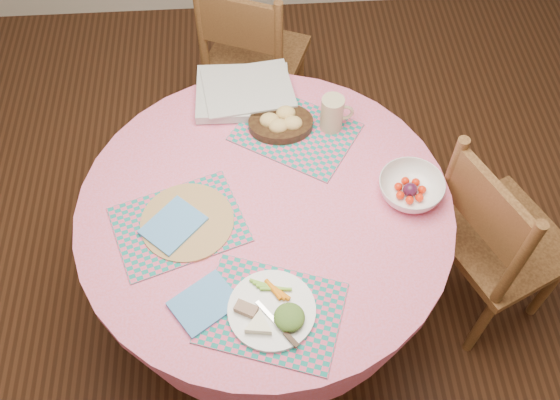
{
  "coord_description": "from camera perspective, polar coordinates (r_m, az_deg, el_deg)",
  "views": [
    {
      "loc": [
        -0.03,
        -1.15,
        2.43
      ],
      "look_at": [
        0.05,
        0.0,
        0.78
      ],
      "focal_mm": 40.0,
      "sensor_mm": 36.0,
      "label": 1
    }
  ],
  "objects": [
    {
      "name": "ground",
      "position": [
        2.69,
        -1.08,
        -9.63
      ],
      "size": [
        4.0,
        4.0,
        0.0
      ],
      "primitive_type": "plane",
      "color": "#331C0F",
      "rests_on": "ground"
    },
    {
      "name": "placemat_back",
      "position": [
        2.23,
        1.44,
        6.23
      ],
      "size": [
        0.5,
        0.47,
        0.01
      ],
      "primitive_type": "cube",
      "rotation": [
        0.0,
        0.0,
        -0.57
      ],
      "color": "#167F74",
      "rests_on": "dining_table"
    },
    {
      "name": "bread_bowl",
      "position": [
        2.22,
        0.09,
        7.13
      ],
      "size": [
        0.23,
        0.23,
        0.08
      ],
      "color": "black",
      "rests_on": "placemat_back"
    },
    {
      "name": "placemat_front",
      "position": [
        1.85,
        -0.77,
        -10.25
      ],
      "size": [
        0.48,
        0.41,
        0.01
      ],
      "primitive_type": "cube",
      "rotation": [
        0.0,
        0.0,
        -0.33
      ],
      "color": "#167F74",
      "rests_on": "dining_table"
    },
    {
      "name": "latte_mug",
      "position": [
        2.2,
        4.84,
        7.9
      ],
      "size": [
        0.12,
        0.08,
        0.13
      ],
      "color": "tan",
      "rests_on": "placemat_back"
    },
    {
      "name": "newspaper_stack",
      "position": [
        2.34,
        -3.33,
        9.84
      ],
      "size": [
        0.37,
        0.29,
        0.04
      ],
      "rotation": [
        0.0,
        0.0,
        -0.02
      ],
      "color": "silver",
      "rests_on": "dining_table"
    },
    {
      "name": "napkin_far",
      "position": [
        2.01,
        -9.72,
        -2.33
      ],
      "size": [
        0.23,
        0.23,
        0.01
      ],
      "primitive_type": "cube",
      "rotation": [
        0.0,
        0.0,
        0.82
      ],
      "color": "#508FCE",
      "rests_on": "placemat_left"
    },
    {
      "name": "chair_back",
      "position": [
        2.92,
        -2.6,
        12.91
      ],
      "size": [
        0.54,
        0.53,
        0.91
      ],
      "rotation": [
        0.0,
        0.0,
        2.76
      ],
      "color": "brown",
      "rests_on": "ground"
    },
    {
      "name": "chair_right",
      "position": [
        2.4,
        19.01,
        -3.49
      ],
      "size": [
        0.56,
        0.57,
        0.94
      ],
      "rotation": [
        0.0,
        0.0,
        2.0
      ],
      "color": "brown",
      "rests_on": "ground"
    },
    {
      "name": "napkin_near",
      "position": [
        1.87,
        -6.92,
        -9.37
      ],
      "size": [
        0.23,
        0.22,
        0.01
      ],
      "primitive_type": "cube",
      "rotation": [
        0.0,
        0.0,
        0.6
      ],
      "color": "#508FCE",
      "rests_on": "dining_table"
    },
    {
      "name": "fruit_bowl",
      "position": [
        2.08,
        11.86,
        1.03
      ],
      "size": [
        0.24,
        0.24,
        0.07
      ],
      "rotation": [
        0.0,
        0.0,
        0.12
      ],
      "color": "white",
      "rests_on": "dining_table"
    },
    {
      "name": "placemat_left",
      "position": [
        2.02,
        -9.2,
        -2.23
      ],
      "size": [
        0.48,
        0.41,
        0.01
      ],
      "primitive_type": "cube",
      "rotation": [
        0.0,
        0.0,
        0.33
      ],
      "color": "#167F74",
      "rests_on": "dining_table"
    },
    {
      "name": "dinner_plate",
      "position": [
        1.83,
        -0.51,
        -10.06
      ],
      "size": [
        0.26,
        0.26,
        0.05
      ],
      "rotation": [
        0.0,
        0.0,
        -0.49
      ],
      "color": "white",
      "rests_on": "placemat_front"
    },
    {
      "name": "dining_table",
      "position": [
        2.2,
        -1.3,
        -3.43
      ],
      "size": [
        1.24,
        1.24,
        0.75
      ],
      "color": "pink",
      "rests_on": "ground"
    },
    {
      "name": "wicker_trivet",
      "position": [
        2.02,
        -8.47,
        -2.0
      ],
      "size": [
        0.3,
        0.3,
        0.01
      ],
      "primitive_type": "cylinder",
      "color": "#AC8B4A",
      "rests_on": "dining_table"
    }
  ]
}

